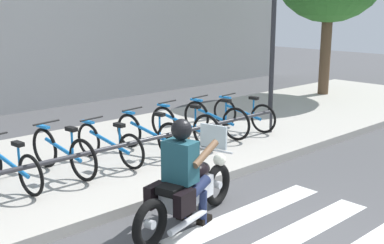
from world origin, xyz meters
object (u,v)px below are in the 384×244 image
at_px(street_lamp, 274,14).
at_px(bike_rack, 149,140).
at_px(bicycle_6, 216,119).
at_px(motorcycle, 188,191).
at_px(bicycle_1, 10,165).
at_px(bicycle_4, 149,134).
at_px(bicycle_2, 63,152).
at_px(rider, 184,166).
at_px(bicycle_5, 184,126).
at_px(bicycle_7, 243,114).
at_px(bicycle_3, 109,144).

bearing_deg(street_lamp, bike_rack, -164.05).
distance_m(bicycle_6, bike_rack, 2.20).
bearing_deg(motorcycle, bicycle_1, 117.77).
relative_size(motorcycle, bicycle_6, 1.25).
bearing_deg(bicycle_4, bicycle_1, 179.98).
height_order(bicycle_1, bike_rack, bicycle_1).
height_order(motorcycle, bicycle_4, motorcycle).
height_order(bicycle_1, bicycle_4, bicycle_4).
bearing_deg(bicycle_2, bicycle_1, 179.90).
xyz_separation_m(bicycle_1, bike_rack, (2.13, -0.55, 0.09)).
relative_size(rider, bicycle_4, 0.83).
bearing_deg(bicycle_5, bicycle_7, 0.02).
bearing_deg(bicycle_4, bicycle_5, -0.02).
height_order(bicycle_1, bicycle_5, bicycle_5).
bearing_deg(motorcycle, bicycle_5, 48.92).
distance_m(bike_rack, street_lamp, 5.61).
distance_m(bicycle_3, bike_rack, 0.71).
xyz_separation_m(motorcycle, bike_rack, (0.85, 1.89, 0.13)).
height_order(rider, bicycle_1, rider).
relative_size(rider, street_lamp, 0.34).
bearing_deg(bicycle_7, bike_rack, -169.48).
bearing_deg(bicycle_1, bicycle_2, -0.10).
bearing_deg(street_lamp, bicycle_7, -156.69).
bearing_deg(bicycle_6, bicycle_5, 179.98).
bearing_deg(bicycle_7, rider, -147.87).
xyz_separation_m(rider, bicycle_3, (0.50, 2.46, -0.33)).
height_order(rider, bicycle_7, rider).
height_order(bicycle_4, street_lamp, street_lamp).
relative_size(rider, bicycle_1, 0.84).
distance_m(bicycle_4, bicycle_7, 2.56).
bearing_deg(street_lamp, motorcycle, -150.55).
bearing_deg(bicycle_7, bicycle_2, -179.99).
relative_size(rider, bicycle_3, 0.84).
height_order(bicycle_1, bicycle_3, bicycle_1).
bearing_deg(motorcycle, street_lamp, 29.45).
distance_m(bicycle_1, bicycle_3, 1.71).
bearing_deg(bicycle_4, bicycle_3, 179.92).
height_order(motorcycle, bicycle_2, motorcycle).
relative_size(bicycle_2, bicycle_3, 0.99).
xyz_separation_m(bicycle_2, bicycle_7, (4.27, 0.00, -0.02)).
bearing_deg(bicycle_5, rider, -131.92).
height_order(bicycle_3, bicycle_4, bicycle_4).
bearing_deg(bicycle_6, bicycle_2, -180.00).
bearing_deg(bicycle_1, motorcycle, -62.23).
distance_m(bicycle_3, bicycle_4, 0.85).
relative_size(bicycle_2, bicycle_4, 0.98).
bearing_deg(bicycle_1, bicycle_6, -0.02).
height_order(rider, street_lamp, street_lamp).
distance_m(motorcycle, bicycle_3, 2.48).
bearing_deg(rider, bicycle_3, 78.53).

